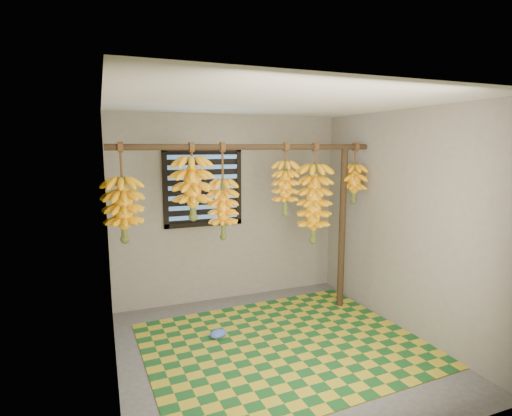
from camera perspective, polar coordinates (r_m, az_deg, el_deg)
name	(u,v)px	position (r m, az deg, el deg)	size (l,w,h in m)	color
floor	(276,349)	(4.25, 2.86, -19.51)	(3.00, 3.00, 0.01)	#4E4E4E
ceiling	(278,102)	(3.76, 3.15, 14.86)	(3.00, 3.00, 0.01)	silver
wall_back	(229,209)	(5.21, -3.82, -0.12)	(3.00, 0.01, 2.40)	gray
wall_left	(110,246)	(3.50, -20.18, -5.10)	(0.01, 3.00, 2.40)	gray
wall_right	(403,221)	(4.64, 20.21, -1.77)	(0.01, 3.00, 2.40)	gray
window	(203,187)	(5.05, -7.55, 2.97)	(1.00, 0.04, 1.00)	black
hanging_pole	(251,147)	(4.38, -0.72, 8.71)	(0.06, 0.06, 3.00)	#3B2C1A
support_post	(342,229)	(5.04, 12.20, -2.93)	(0.08, 0.08, 2.00)	#3B2C1A
woven_mat	(284,344)	(4.32, 4.03, -18.82)	(2.73, 2.19, 0.01)	#175020
plastic_bag	(218,334)	(4.43, -5.43, -17.44)	(0.20, 0.14, 0.08)	blue
banana_bunch_a	(123,209)	(4.16, -18.41, -0.20)	(0.36, 0.36, 0.98)	brown
banana_bunch_b	(192,188)	(4.22, -9.07, 2.83)	(0.40, 0.40, 0.80)	brown
banana_bunch_c	(223,209)	(4.33, -4.73, -0.12)	(0.33, 0.33, 1.04)	brown
banana_bunch_d	(285,188)	(4.57, 4.21, 2.89)	(0.31, 0.31, 0.83)	brown
banana_bunch_e	(314,204)	(4.77, 8.27, 0.61)	(0.38, 0.38, 1.18)	brown
banana_bunch_f	(354,183)	(5.04, 13.84, 3.46)	(0.30, 0.30, 0.73)	brown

